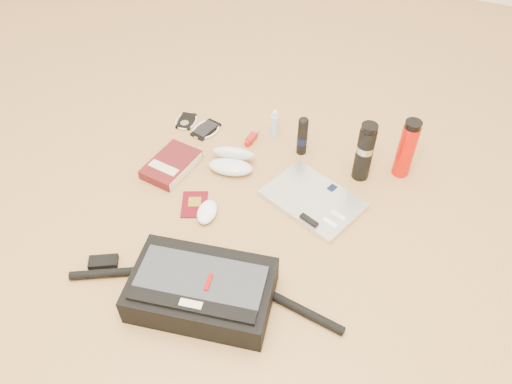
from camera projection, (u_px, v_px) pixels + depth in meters
ground at (232, 223)px, 1.66m from camera, size 4.00×4.00×0.00m
messenger_bag at (201, 290)px, 1.42m from camera, size 0.82×0.32×0.11m
laptop at (313, 200)px, 1.71m from camera, size 0.37×0.32×0.03m
book at (172, 165)px, 1.82m from camera, size 0.16×0.22×0.04m
passport at (195, 204)px, 1.71m from camera, size 0.13×0.15×0.01m
mouse at (207, 212)px, 1.67m from camera, size 0.09×0.12×0.04m
sunglasses_case at (232, 160)px, 1.82m from camera, size 0.19×0.17×0.09m
ipod at (186, 121)px, 2.02m from camera, size 0.10×0.11×0.01m
phone at (206, 129)px, 1.98m from camera, size 0.11×0.13×0.01m
inhaler at (252, 138)px, 1.94m from camera, size 0.03×0.09×0.02m
spray_bottle at (275, 124)px, 1.94m from camera, size 0.04×0.04×0.12m
aerosol_can at (302, 136)px, 1.84m from camera, size 0.05×0.05×0.16m
thermos_black at (365, 152)px, 1.73m from camera, size 0.07×0.07×0.23m
thermos_red at (407, 149)px, 1.74m from camera, size 0.08×0.08×0.23m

